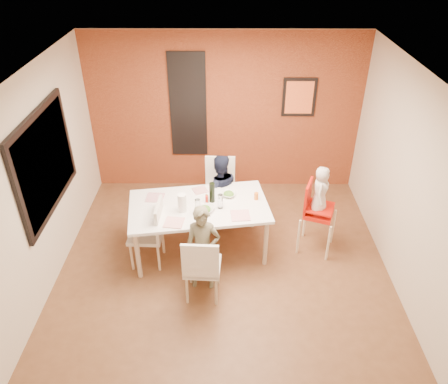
{
  "coord_description": "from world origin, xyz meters",
  "views": [
    {
      "loc": [
        0.03,
        -4.55,
        4.14
      ],
      "look_at": [
        0.0,
        0.3,
        1.05
      ],
      "focal_mm": 35.0,
      "sensor_mm": 36.0,
      "label": 1
    }
  ],
  "objects_px": {
    "toddler": "(320,191)",
    "high_chair": "(315,210)",
    "paper_towel_roll": "(182,203)",
    "chair_far": "(220,185)",
    "chair_near": "(202,266)",
    "chair_left": "(152,230)",
    "child_far": "(219,191)",
    "dining_table": "(199,209)",
    "child_near": "(203,249)",
    "wine_bottle": "(212,192)"
  },
  "relations": [
    {
      "from": "chair_far",
      "to": "child_far",
      "type": "relative_size",
      "value": 0.83
    },
    {
      "from": "toddler",
      "to": "high_chair",
      "type": "bearing_deg",
      "value": 73.03
    },
    {
      "from": "dining_table",
      "to": "chair_far",
      "type": "xyz_separation_m",
      "value": [
        0.28,
        0.89,
        -0.16
      ]
    },
    {
      "from": "child_near",
      "to": "chair_far",
      "type": "bearing_deg",
      "value": 85.67
    },
    {
      "from": "high_chair",
      "to": "paper_towel_roll",
      "type": "distance_m",
      "value": 1.87
    },
    {
      "from": "chair_near",
      "to": "high_chair",
      "type": "height_order",
      "value": "high_chair"
    },
    {
      "from": "dining_table",
      "to": "child_near",
      "type": "relative_size",
      "value": 1.67
    },
    {
      "from": "toddler",
      "to": "child_near",
      "type": "bearing_deg",
      "value": 132.06
    },
    {
      "from": "toddler",
      "to": "wine_bottle",
      "type": "bearing_deg",
      "value": 104.81
    },
    {
      "from": "wine_bottle",
      "to": "paper_towel_roll",
      "type": "height_order",
      "value": "wine_bottle"
    },
    {
      "from": "chair_near",
      "to": "child_near",
      "type": "xyz_separation_m",
      "value": [
        0.0,
        0.25,
        0.07
      ]
    },
    {
      "from": "chair_near",
      "to": "high_chair",
      "type": "distance_m",
      "value": 1.86
    },
    {
      "from": "paper_towel_roll",
      "to": "dining_table",
      "type": "bearing_deg",
      "value": 33.61
    },
    {
      "from": "high_chair",
      "to": "chair_left",
      "type": "bearing_deg",
      "value": 118.84
    },
    {
      "from": "child_far",
      "to": "paper_towel_roll",
      "type": "distance_m",
      "value": 0.96
    },
    {
      "from": "child_far",
      "to": "toddler",
      "type": "height_order",
      "value": "toddler"
    },
    {
      "from": "dining_table",
      "to": "child_near",
      "type": "distance_m",
      "value": 0.72
    },
    {
      "from": "toddler",
      "to": "paper_towel_roll",
      "type": "height_order",
      "value": "toddler"
    },
    {
      "from": "high_chair",
      "to": "chair_near",
      "type": "bearing_deg",
      "value": 144.17
    },
    {
      "from": "child_near",
      "to": "child_far",
      "type": "bearing_deg",
      "value": 84.51
    },
    {
      "from": "chair_left",
      "to": "paper_towel_roll",
      "type": "xyz_separation_m",
      "value": [
        0.42,
        0.11,
        0.37
      ]
    },
    {
      "from": "toddler",
      "to": "chair_far",
      "type": "bearing_deg",
      "value": 75.05
    },
    {
      "from": "chair_far",
      "to": "dining_table",
      "type": "bearing_deg",
      "value": -105.69
    },
    {
      "from": "chair_near",
      "to": "child_near",
      "type": "bearing_deg",
      "value": -88.03
    },
    {
      "from": "wine_bottle",
      "to": "paper_towel_roll",
      "type": "xyz_separation_m",
      "value": [
        -0.39,
        -0.23,
        -0.02
      ]
    },
    {
      "from": "dining_table",
      "to": "wine_bottle",
      "type": "distance_m",
      "value": 0.3
    },
    {
      "from": "toddler",
      "to": "wine_bottle",
      "type": "xyz_separation_m",
      "value": [
        -1.47,
        0.03,
        -0.06
      ]
    },
    {
      "from": "dining_table",
      "to": "toddler",
      "type": "distance_m",
      "value": 1.68
    },
    {
      "from": "chair_near",
      "to": "chair_left",
      "type": "xyz_separation_m",
      "value": [
        -0.71,
        0.7,
        0.01
      ]
    },
    {
      "from": "dining_table",
      "to": "chair_near",
      "type": "height_order",
      "value": "chair_near"
    },
    {
      "from": "chair_far",
      "to": "chair_left",
      "type": "relative_size",
      "value": 1.03
    },
    {
      "from": "chair_far",
      "to": "wine_bottle",
      "type": "bearing_deg",
      "value": -95.22
    },
    {
      "from": "child_near",
      "to": "wine_bottle",
      "type": "xyz_separation_m",
      "value": [
        0.1,
        0.8,
        0.33
      ]
    },
    {
      "from": "chair_left",
      "to": "paper_towel_roll",
      "type": "bearing_deg",
      "value": 107.18
    },
    {
      "from": "child_near",
      "to": "paper_towel_roll",
      "type": "distance_m",
      "value": 0.71
    },
    {
      "from": "chair_near",
      "to": "paper_towel_roll",
      "type": "xyz_separation_m",
      "value": [
        -0.29,
        0.81,
        0.38
      ]
    },
    {
      "from": "chair_near",
      "to": "chair_left",
      "type": "bearing_deg",
      "value": -41.66
    },
    {
      "from": "chair_near",
      "to": "toddler",
      "type": "relative_size",
      "value": 1.35
    },
    {
      "from": "paper_towel_roll",
      "to": "child_near",
      "type": "bearing_deg",
      "value": -62.56
    },
    {
      "from": "chair_near",
      "to": "chair_far",
      "type": "bearing_deg",
      "value": -93.05
    },
    {
      "from": "paper_towel_roll",
      "to": "chair_far",
      "type": "bearing_deg",
      "value": 64.71
    },
    {
      "from": "chair_near",
      "to": "chair_far",
      "type": "distance_m",
      "value": 1.85
    },
    {
      "from": "chair_left",
      "to": "wine_bottle",
      "type": "relative_size",
      "value": 3.32
    },
    {
      "from": "chair_far",
      "to": "toddler",
      "type": "bearing_deg",
      "value": -29.32
    },
    {
      "from": "chair_left",
      "to": "child_far",
      "type": "xyz_separation_m",
      "value": [
        0.9,
        0.89,
        0.06
      ]
    },
    {
      "from": "chair_near",
      "to": "dining_table",
      "type": "bearing_deg",
      "value": -82.14
    },
    {
      "from": "dining_table",
      "to": "high_chair",
      "type": "height_order",
      "value": "high_chair"
    },
    {
      "from": "high_chair",
      "to": "paper_towel_roll",
      "type": "bearing_deg",
      "value": 117.27
    },
    {
      "from": "child_far",
      "to": "toddler",
      "type": "relative_size",
      "value": 1.71
    },
    {
      "from": "wine_bottle",
      "to": "paper_towel_roll",
      "type": "distance_m",
      "value": 0.45
    }
  ]
}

